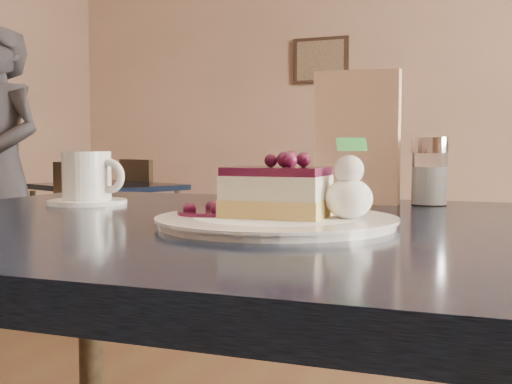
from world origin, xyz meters
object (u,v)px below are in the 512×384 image
at_px(bg_table_far_left, 108,274).
at_px(cheesecake_slice, 277,193).
at_px(dessert_plate, 276,222).
at_px(coffee_set, 88,180).
at_px(main_table, 289,283).
at_px(patron, 0,170).

bearing_deg(bg_table_far_left, cheesecake_slice, -29.03).
height_order(dessert_plate, coffee_set, coffee_set).
height_order(cheesecake_slice, bg_table_far_left, cheesecake_slice).
relative_size(main_table, coffee_set, 8.91).
bearing_deg(cheesecake_slice, coffee_set, 155.88).
distance_m(dessert_plate, cheesecake_slice, 0.04).
distance_m(dessert_plate, patron, 3.13).
bearing_deg(dessert_plate, cheesecake_slice, 180.00).
relative_size(coffee_set, patron, 0.10).
bearing_deg(dessert_plate, coffee_set, 158.30).
xyz_separation_m(dessert_plate, cheesecake_slice, (-0.00, 0.00, 0.04)).
height_order(main_table, cheesecake_slice, cheesecake_slice).
xyz_separation_m(main_table, patron, (-2.42, 1.92, 0.06)).
bearing_deg(coffee_set, bg_table_far_left, 125.36).
height_order(dessert_plate, patron, patron).
distance_m(main_table, patron, 3.09).
height_order(main_table, dessert_plate, dessert_plate).
bearing_deg(cheesecake_slice, bg_table_far_left, 126.92).
bearing_deg(cheesecake_slice, main_table, 90.00).
bearing_deg(main_table, cheesecake_slice, -90.00).
bearing_deg(bg_table_far_left, dessert_plate, -29.03).
relative_size(dessert_plate, patron, 0.19).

